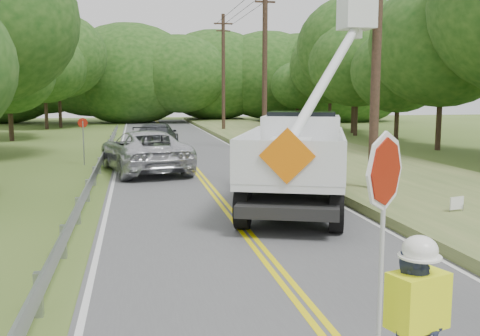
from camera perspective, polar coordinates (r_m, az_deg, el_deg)
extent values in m
plane|color=#486223|center=(8.46, 8.13, -15.77)|extent=(140.00, 140.00, 0.00)
cube|color=#515153|center=(21.72, -4.05, -1.04)|extent=(7.20, 96.00, 0.02)
cube|color=yellow|center=(21.71, -4.31, -1.01)|extent=(0.12, 96.00, 0.00)
cube|color=yellow|center=(21.73, -3.79, -0.99)|extent=(0.12, 96.00, 0.00)
cube|color=silver|center=(21.58, -13.18, -1.25)|extent=(0.12, 96.00, 0.00)
cube|color=silver|center=(22.40, 4.74, -0.74)|extent=(0.12, 96.00, 0.00)
cube|color=#94979C|center=(8.96, -20.49, -12.40)|extent=(0.12, 0.14, 0.70)
cube|color=#94979C|center=(11.80, -18.13, -7.39)|extent=(0.12, 0.14, 0.70)
cube|color=#94979C|center=(14.70, -16.72, -4.34)|extent=(0.12, 0.14, 0.70)
cube|color=#94979C|center=(17.63, -15.78, -2.29)|extent=(0.12, 0.14, 0.70)
cube|color=#94979C|center=(20.58, -15.12, -0.83)|extent=(0.12, 0.14, 0.70)
cube|color=#94979C|center=(23.54, -14.62, 0.26)|extent=(0.12, 0.14, 0.70)
cube|color=#94979C|center=(26.52, -14.23, 1.11)|extent=(0.12, 0.14, 0.70)
cube|color=#94979C|center=(29.49, -13.92, 1.79)|extent=(0.12, 0.14, 0.70)
cube|color=#94979C|center=(32.48, -13.67, 2.34)|extent=(0.12, 0.14, 0.70)
cube|color=#94979C|center=(35.46, -13.46, 2.80)|extent=(0.12, 0.14, 0.70)
cube|color=#94979C|center=(38.45, -13.28, 3.19)|extent=(0.12, 0.14, 0.70)
cube|color=#94979C|center=(41.44, -13.13, 3.52)|extent=(0.12, 0.14, 0.70)
cube|color=#94979C|center=(44.43, -13.00, 3.81)|extent=(0.12, 0.14, 0.70)
cube|color=#94979C|center=(22.52, -14.54, 0.56)|extent=(0.05, 48.00, 0.34)
cylinder|color=black|center=(18.06, 14.24, 12.82)|extent=(0.30, 0.30, 10.00)
cylinder|color=black|center=(32.25, 2.63, 10.79)|extent=(0.30, 0.30, 10.00)
cube|color=black|center=(32.63, 2.67, 17.11)|extent=(1.20, 0.10, 0.10)
cylinder|color=black|center=(46.95, -1.76, 9.89)|extent=(0.30, 0.30, 10.00)
cube|color=black|center=(47.28, -1.79, 14.99)|extent=(1.60, 0.12, 0.12)
cube|color=black|center=(47.21, -1.78, 14.27)|extent=(1.20, 0.10, 0.10)
cube|color=#4E6732|center=(23.63, 13.30, -0.16)|extent=(7.00, 96.00, 0.30)
cylinder|color=#332319|center=(41.62, -23.02, 4.54)|extent=(0.32, 0.32, 2.77)
ellipsoid|color=#174012|center=(41.59, -23.28, 9.20)|extent=(6.47, 6.47, 5.69)
cylinder|color=#332319|center=(45.34, -23.06, 4.69)|extent=(0.32, 0.32, 2.65)
ellipsoid|color=#174012|center=(45.31, -23.29, 8.78)|extent=(6.18, 6.18, 5.44)
cylinder|color=#332319|center=(53.89, -19.78, 5.72)|extent=(0.32, 0.32, 3.50)
ellipsoid|color=#174012|center=(53.93, -20.00, 10.27)|extent=(8.17, 8.17, 7.19)
cylinder|color=#332319|center=(56.09, -18.47, 6.13)|extent=(0.32, 0.32, 4.04)
ellipsoid|color=#174012|center=(56.18, -18.69, 11.17)|extent=(9.44, 9.44, 8.30)
cylinder|color=#332319|center=(34.19, 20.25, 4.83)|extent=(0.32, 0.32, 3.65)
ellipsoid|color=#174012|center=(34.28, 20.62, 12.29)|extent=(8.52, 8.52, 7.50)
cylinder|color=#332319|center=(39.98, 16.20, 4.82)|extent=(0.32, 0.32, 2.87)
ellipsoid|color=#174012|center=(39.96, 16.39, 9.84)|extent=(6.69, 6.69, 5.89)
cylinder|color=#332319|center=(44.16, 12.11, 5.50)|extent=(0.32, 0.32, 3.30)
ellipsoid|color=#174012|center=(44.18, 12.27, 10.73)|extent=(7.70, 7.70, 6.78)
cylinder|color=#332319|center=(46.95, 11.86, 6.17)|extent=(0.32, 0.32, 4.16)
ellipsoid|color=#174012|center=(47.09, 12.04, 12.36)|extent=(9.70, 9.70, 8.54)
cylinder|color=#332319|center=(53.53, 9.45, 6.02)|extent=(0.32, 0.32, 3.40)
ellipsoid|color=#174012|center=(53.56, 9.55, 10.46)|extent=(7.93, 7.93, 6.98)
cylinder|color=#332319|center=(58.50, 6.04, 5.76)|extent=(0.32, 0.32, 2.44)
ellipsoid|color=#174012|center=(58.46, 6.08, 8.69)|extent=(5.70, 5.70, 5.01)
ellipsoid|color=#174012|center=(66.85, -23.84, 9.07)|extent=(14.90, 11.18, 11.18)
ellipsoid|color=#174012|center=(65.32, -19.73, 9.33)|extent=(11.88, 8.91, 8.91)
ellipsoid|color=#174012|center=(63.92, -15.51, 9.54)|extent=(12.72, 9.54, 9.54)
ellipsoid|color=#174012|center=(63.48, -11.57, 9.68)|extent=(15.34, 11.50, 11.50)
ellipsoid|color=#174012|center=(61.94, -6.46, 9.84)|extent=(11.67, 8.75, 8.75)
ellipsoid|color=#174012|center=(65.84, -2.65, 9.76)|extent=(14.40, 10.80, 10.80)
ellipsoid|color=#174012|center=(66.30, 3.06, 9.74)|extent=(14.07, 10.55, 10.55)
ellipsoid|color=#174012|center=(66.51, 6.57, 9.70)|extent=(13.31, 9.98, 9.98)
ellipsoid|color=#174012|center=(66.20, 11.04, 9.61)|extent=(16.60, 12.45, 12.45)
cube|color=#E6F517|center=(5.73, 18.23, -13.11)|extent=(0.65, 0.50, 0.56)
ellipsoid|color=white|center=(5.57, 18.47, -8.15)|extent=(0.35, 0.35, 0.28)
cylinder|color=#B7B7B7|center=(5.48, 14.50, -14.52)|extent=(0.04, 0.04, 2.59)
cylinder|color=maroon|center=(5.13, 15.02, -0.32)|extent=(0.58, 0.50, 0.74)
cylinder|color=black|center=(13.48, 0.31, -4.13)|extent=(0.70, 1.15, 1.10)
cylinder|color=black|center=(13.33, 10.13, -4.40)|extent=(0.70, 1.15, 1.10)
cylinder|color=black|center=(15.71, 1.60, -2.40)|extent=(0.70, 1.15, 1.10)
cylinder|color=black|center=(15.58, 10.00, -2.61)|extent=(0.70, 1.15, 1.10)
cylinder|color=black|center=(18.52, 2.77, -0.83)|extent=(0.70, 1.15, 1.10)
cylinder|color=black|center=(18.41, 9.89, -0.99)|extent=(0.70, 1.15, 1.10)
cube|color=black|center=(15.93, 5.86, -2.01)|extent=(4.80, 7.72, 0.29)
cube|color=silver|center=(15.04, 5.71, -0.38)|extent=(4.30, 5.87, 0.25)
cube|color=silver|center=(15.10, 0.83, 1.89)|extent=(1.89, 4.98, 1.03)
cube|color=silver|center=(14.95, 10.71, 1.69)|extent=(1.89, 4.98, 1.03)
cube|color=silver|center=(12.38, 5.01, 0.52)|extent=(2.50, 0.98, 1.03)
cube|color=silver|center=(18.87, 6.45, 2.35)|extent=(3.18, 2.94, 2.07)
cube|color=black|center=(19.04, 6.52, 4.65)|extent=(2.67, 2.19, 0.86)
cube|color=silver|center=(13.72, 5.42, 1.24)|extent=(1.33, 1.33, 0.92)
cube|color=silver|center=(17.87, 12.23, 15.68)|extent=(0.98, 0.98, 0.98)
cube|color=orange|center=(12.28, 4.99, 1.27)|extent=(1.23, 0.49, 1.30)
imported|color=silver|center=(23.56, -10.06, 1.78)|extent=(4.19, 6.89, 1.79)
imported|color=#323539|center=(32.14, -8.80, 3.28)|extent=(3.09, 5.89, 1.63)
cylinder|color=#94979C|center=(26.47, -16.19, 2.54)|extent=(0.06, 0.06, 2.09)
cylinder|color=maroon|center=(26.40, -16.27, 4.60)|extent=(0.47, 0.10, 0.48)
cube|color=white|center=(15.29, 21.91, -3.45)|extent=(0.47, 0.16, 0.33)
cylinder|color=#94979C|center=(15.24, 21.25, -4.55)|extent=(0.02, 0.02, 0.48)
cylinder|color=#94979C|center=(15.45, 22.45, -4.45)|extent=(0.02, 0.02, 0.48)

